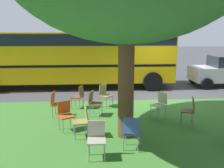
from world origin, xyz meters
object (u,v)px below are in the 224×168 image
(chair_10, at_px, (94,101))
(school_bus, at_px, (73,54))
(chair_3, at_px, (160,103))
(chair_6, at_px, (105,94))
(chair_1, at_px, (79,95))
(chair_5, at_px, (96,136))
(chair_7, at_px, (65,113))
(chair_8, at_px, (190,109))
(chair_9, at_px, (83,119))
(chair_0, at_px, (131,130))
(chair_4, at_px, (56,102))

(chair_10, relative_size, school_bus, 0.08)
(chair_3, xyz_separation_m, school_bus, (3.35, -5.18, 1.24))
(chair_3, height_order, chair_6, same)
(chair_1, bearing_deg, chair_5, 99.45)
(chair_3, distance_m, chair_5, 3.45)
(chair_7, xyz_separation_m, chair_8, (-3.88, -0.18, 0.00))
(chair_9, height_order, chair_10, same)
(chair_0, height_order, chair_8, same)
(chair_9, relative_size, school_bus, 0.08)
(chair_6, relative_size, chair_8, 1.00)
(chair_9, xyz_separation_m, chair_10, (-0.30, -1.80, 0.00))
(chair_8, bearing_deg, chair_9, 12.55)
(chair_4, height_order, school_bus, school_bus)
(chair_8, height_order, school_bus, school_bus)
(chair_1, bearing_deg, chair_0, 112.70)
(chair_1, bearing_deg, chair_10, 122.09)
(chair_1, height_order, chair_9, same)
(chair_1, bearing_deg, chair_9, 95.74)
(chair_5, distance_m, chair_9, 1.25)
(chair_1, bearing_deg, chair_7, 82.94)
(chair_4, bearing_deg, chair_7, 110.59)
(chair_5, relative_size, chair_9, 1.00)
(chair_5, bearing_deg, chair_10, -88.58)
(chair_0, xyz_separation_m, chair_10, (0.94, -2.70, 0.00))
(chair_9, bearing_deg, school_bus, -83.27)
(chair_0, xyz_separation_m, chair_7, (1.78, -1.46, 0.00))
(chair_4, height_order, chair_6, same)
(school_bus, bearing_deg, chair_5, 98.43)
(chair_0, bearing_deg, school_bus, -74.97)
(chair_7, xyz_separation_m, chair_10, (-0.85, -1.24, 0.00))
(chair_6, distance_m, school_bus, 4.23)
(chair_0, xyz_separation_m, chair_3, (-1.33, -2.37, 0.00))
(chair_0, bearing_deg, chair_6, -82.34)
(chair_3, height_order, school_bus, school_bus)
(chair_0, bearing_deg, chair_1, -67.30)
(chair_4, bearing_deg, school_bus, -92.50)
(chair_6, xyz_separation_m, chair_7, (1.27, 2.34, 0.00))
(chair_0, distance_m, chair_5, 0.91)
(chair_3, relative_size, chair_5, 1.00)
(chair_4, xyz_separation_m, chair_5, (-1.37, 2.97, 0.00))
(chair_0, distance_m, chair_6, 3.83)
(chair_4, xyz_separation_m, chair_7, (-0.45, 1.21, 0.00))
(chair_6, distance_m, chair_10, 1.18)
(chair_0, distance_m, chair_1, 3.93)
(chair_6, relative_size, chair_10, 1.00)
(chair_7, relative_size, school_bus, 0.08)
(chair_7, height_order, school_bus, school_bus)
(chair_0, relative_size, chair_10, 1.00)
(chair_1, relative_size, chair_5, 1.00)
(chair_1, xyz_separation_m, chair_6, (-1.00, -0.18, 0.00))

